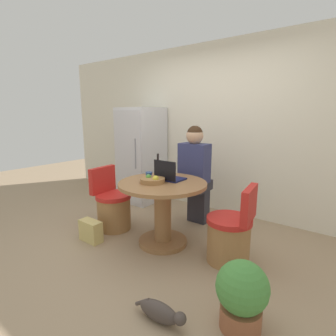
{
  "coord_description": "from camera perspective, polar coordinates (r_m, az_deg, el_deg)",
  "views": [
    {
      "loc": [
        1.81,
        -2.08,
        1.53
      ],
      "look_at": [
        0.0,
        0.31,
        0.91
      ],
      "focal_mm": 28.0,
      "sensor_mm": 36.0,
      "label": 1
    }
  ],
  "objects": [
    {
      "name": "laptop",
      "position": [
        3.1,
        0.2,
        -1.75
      ],
      "size": [
        0.31,
        0.25,
        0.24
      ],
      "rotation": [
        0.0,
        0.0,
        3.14
      ],
      "color": "#141947",
      "rests_on": "dining_table"
    },
    {
      "name": "fruit_bowl",
      "position": [
        2.99,
        -3.38,
        -2.63
      ],
      "size": [
        0.28,
        0.28,
        0.1
      ],
      "color": "olive",
      "rests_on": "dining_table"
    },
    {
      "name": "dining_table",
      "position": [
        3.09,
        -1.13,
        -7.97
      ],
      "size": [
        1.02,
        1.02,
        0.76
      ],
      "color": "olive",
      "rests_on": "ground_plane"
    },
    {
      "name": "coffee_cup",
      "position": [
        3.19,
        -4.15,
        -1.57
      ],
      "size": [
        0.08,
        0.08,
        0.08
      ],
      "color": "#2D4C84",
      "rests_on": "dining_table"
    },
    {
      "name": "chair_right_side",
      "position": [
        2.88,
        13.4,
        -14.21
      ],
      "size": [
        0.48,
        0.47,
        0.83
      ],
      "rotation": [
        0.0,
        0.0,
        -1.43
      ],
      "color": "#9E7042",
      "rests_on": "ground_plane"
    },
    {
      "name": "person_seated",
      "position": [
        3.6,
        6.02,
        -0.47
      ],
      "size": [
        0.4,
        0.37,
        1.38
      ],
      "rotation": [
        0.0,
        0.0,
        3.14
      ],
      "color": "#2D2D38",
      "rests_on": "ground_plane"
    },
    {
      "name": "wall_back",
      "position": [
        4.18,
        11.46,
        8.28
      ],
      "size": [
        7.0,
        0.06,
        2.6
      ],
      "color": "silver",
      "rests_on": "ground_plane"
    },
    {
      "name": "potted_plant",
      "position": [
        2.12,
        15.77,
        -24.87
      ],
      "size": [
        0.38,
        0.38,
        0.52
      ],
      "color": "#935638",
      "rests_on": "ground_plane"
    },
    {
      "name": "ground_plane",
      "position": [
        3.15,
        -3.59,
        -17.39
      ],
      "size": [
        12.0,
        12.0,
        0.0
      ],
      "primitive_type": "plane",
      "color": "#9E8466"
    },
    {
      "name": "refrigerator",
      "position": [
        4.65,
        -5.8,
        2.81
      ],
      "size": [
        0.64,
        0.7,
        1.64
      ],
      "color": "silver",
      "rests_on": "ground_plane"
    },
    {
      "name": "cat",
      "position": [
        2.23,
        -1.65,
        -28.85
      ],
      "size": [
        0.46,
        0.14,
        0.15
      ],
      "rotation": [
        0.0,
        0.0,
        0.07
      ],
      "color": "#473D38",
      "rests_on": "ground_plane"
    },
    {
      "name": "bottle",
      "position": [
        3.26,
        -2.2,
        0.05
      ],
      "size": [
        0.06,
        0.06,
        0.29
      ],
      "color": "black",
      "rests_on": "dining_table"
    },
    {
      "name": "handbag",
      "position": [
        3.42,
        -16.45,
        -13.0
      ],
      "size": [
        0.3,
        0.14,
        0.26
      ],
      "color": "tan",
      "rests_on": "ground_plane"
    },
    {
      "name": "chair_left_side",
      "position": [
        3.65,
        -11.9,
        -8.52
      ],
      "size": [
        0.47,
        0.47,
        0.83
      ],
      "rotation": [
        0.0,
        0.0,
        1.65
      ],
      "color": "#9E7042",
      "rests_on": "ground_plane"
    }
  ]
}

